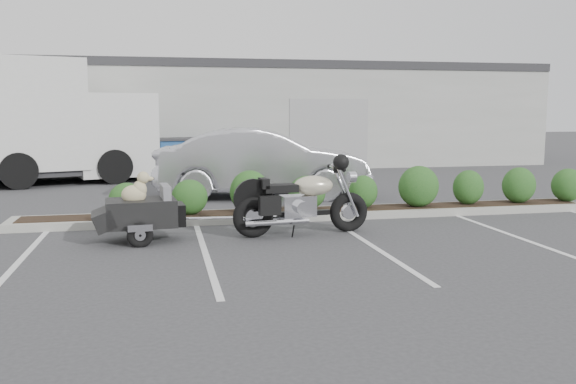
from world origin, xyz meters
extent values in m
plane|color=#38383A|center=(0.00, 0.00, 0.00)|extent=(90.00, 90.00, 0.00)
cube|color=#9E9E93|center=(1.00, 2.20, 0.07)|extent=(12.00, 1.00, 0.15)
cube|color=#9EA099|center=(0.00, 17.00, 2.00)|extent=(26.00, 10.00, 4.00)
torus|color=black|center=(-0.59, 0.47, 0.36)|extent=(0.74, 0.25, 0.73)
torus|color=black|center=(1.18, 0.63, 0.36)|extent=(0.74, 0.25, 0.73)
cylinder|color=silver|center=(-0.59, 0.47, 0.36)|extent=(0.31, 0.16, 0.30)
cylinder|color=silver|center=(1.18, 0.63, 0.36)|extent=(0.27, 0.13, 0.26)
cylinder|color=silver|center=(1.12, 0.52, 0.76)|extent=(0.47, 0.10, 0.96)
cylinder|color=silver|center=(1.10, 0.73, 0.76)|extent=(0.47, 0.10, 0.96)
cylinder|color=silver|center=(0.94, 0.61, 1.17)|extent=(0.11, 0.76, 0.04)
cylinder|color=silver|center=(1.24, 0.64, 1.00)|extent=(0.15, 0.21, 0.19)
sphere|color=black|center=(0.92, 0.28, 1.30)|extent=(0.31, 0.31, 0.28)
cube|color=silver|center=(0.21, 0.54, 0.52)|extent=(0.63, 0.42, 0.37)
cube|color=black|center=(0.32, 0.55, 0.38)|extent=(0.98, 0.20, 0.09)
ellipsoid|color=beige|center=(0.51, 0.57, 0.87)|extent=(0.75, 0.47, 0.36)
cube|color=black|center=(-0.11, 0.51, 0.84)|extent=(0.62, 0.38, 0.13)
cube|color=black|center=(-0.40, 0.48, 0.94)|extent=(0.16, 0.34, 0.17)
cylinder|color=silver|center=(-0.20, 0.31, 0.28)|extent=(1.14, 0.20, 0.10)
cylinder|color=silver|center=(-0.24, 0.69, 0.28)|extent=(1.14, 0.20, 0.10)
cube|color=black|center=(-0.35, 0.18, 0.60)|extent=(0.38, 0.19, 0.32)
cube|color=black|center=(-2.48, 0.55, 0.49)|extent=(1.21, 0.88, 0.45)
cube|color=slate|center=(-2.07, 0.59, 0.78)|extent=(0.19, 0.68, 0.32)
cube|color=slate|center=(-2.43, 0.55, 0.60)|extent=(0.82, 0.74, 0.04)
cube|color=black|center=(-3.07, 0.49, 0.41)|extent=(0.48, 0.81, 0.40)
cube|color=black|center=(-1.88, 0.60, 0.43)|extent=(0.27, 0.56, 0.37)
torus|color=black|center=(-2.49, 0.09, 0.19)|extent=(0.43, 0.16, 0.42)
torus|color=black|center=(-2.58, 0.99, 0.19)|extent=(0.43, 0.16, 0.42)
cube|color=silver|center=(-2.49, 0.04, 0.32)|extent=(0.40, 0.12, 0.11)
cube|color=silver|center=(-2.58, 1.05, 0.32)|extent=(0.40, 0.12, 0.11)
cylinder|color=black|center=(-2.54, 0.54, 0.19)|extent=(0.14, 0.97, 0.04)
cylinder|color=silver|center=(-1.62, 0.63, 0.36)|extent=(0.65, 0.10, 0.04)
ellipsoid|color=tan|center=(-2.59, 0.55, 0.80)|extent=(0.43, 0.31, 0.32)
ellipsoid|color=tan|center=(-2.49, 0.56, 0.88)|extent=(0.25, 0.24, 0.30)
sphere|color=tan|center=(-2.43, 0.56, 1.08)|extent=(0.22, 0.22, 0.21)
ellipsoid|color=tan|center=(-2.33, 0.57, 1.06)|extent=(0.16, 0.10, 0.08)
sphere|color=black|center=(-2.27, 0.58, 1.06)|extent=(0.04, 0.04, 0.04)
ellipsoid|color=tan|center=(-2.47, 0.50, 1.10)|extent=(0.06, 0.05, 0.11)
ellipsoid|color=tan|center=(-2.48, 0.62, 1.10)|extent=(0.06, 0.05, 0.11)
cylinder|color=tan|center=(-2.45, 0.49, 0.68)|extent=(0.05, 0.05, 0.13)
cylinder|color=tan|center=(-2.47, 0.62, 0.68)|extent=(0.05, 0.05, 0.13)
imported|color=silver|center=(0.39, 5.29, 0.87)|extent=(5.52, 2.69, 1.74)
cube|color=navy|center=(-1.35, 10.54, 0.61)|extent=(2.06, 1.59, 1.23)
cube|color=#2D2D30|center=(-1.35, 10.54, 1.25)|extent=(2.18, 1.71, 0.06)
cube|color=silver|center=(-3.62, 10.23, 1.43)|extent=(2.96, 3.19, 2.53)
cube|color=black|center=(-3.62, 10.23, 1.09)|extent=(0.71, 2.12, 1.15)
cube|color=#2D2D30|center=(-6.15, 9.47, 0.40)|extent=(8.42, 4.72, 0.23)
cylinder|color=black|center=(-3.48, 8.95, 0.52)|extent=(1.08, 0.60, 1.03)
cylinder|color=black|center=(-4.21, 11.37, 0.52)|extent=(1.08, 0.60, 1.03)
cylinder|color=black|center=(-6.01, 8.19, 0.52)|extent=(1.08, 0.60, 1.03)
cylinder|color=black|center=(-6.74, 10.61, 0.52)|extent=(1.08, 0.60, 1.03)
camera|label=1|loc=(-2.14, -9.82, 2.20)|focal=38.00mm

